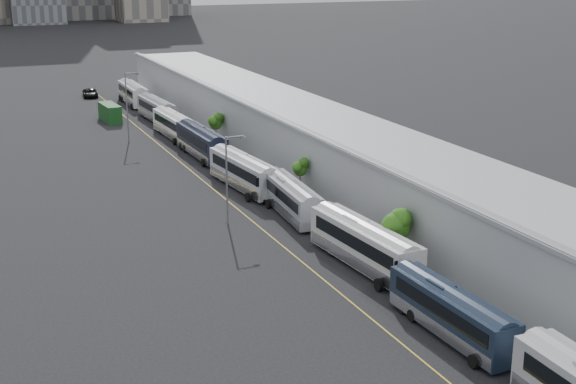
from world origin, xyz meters
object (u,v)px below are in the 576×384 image
bus_1 (451,317)px  bus_7 (156,112)px  street_lamp_near (229,174)px  shipping_container (110,113)px  bus_3 (291,201)px  bus_5 (202,145)px  bus_4 (244,175)px  bus_6 (174,127)px  bus_8 (133,95)px  suv (90,93)px  bus_2 (364,249)px  street_lamp_far (128,103)px

bus_1 → bus_7: 81.75m
street_lamp_near → shipping_container: street_lamp_near is taller
bus_3 → bus_7: bus_7 is taller
bus_5 → shipping_container: bus_5 is taller
bus_7 → bus_4: bearing=-93.8°
bus_6 → street_lamp_near: street_lamp_near is taller
bus_7 → street_lamp_near: 53.37m
street_lamp_near → bus_8: bearing=84.9°
bus_4 → suv: size_ratio=2.42×
bus_8 → bus_2: bearing=-89.3°
bus_3 → street_lamp_far: 40.74m
bus_2 → street_lamp_near: bearing=109.5°
bus_1 → bus_8: bus_8 is taller
bus_4 → bus_6: 28.97m
bus_5 → street_lamp_far: 14.90m
bus_7 → street_lamp_far: size_ratio=1.30×
bus_5 → bus_7: (0.55, 25.67, -0.10)m
bus_7 → street_lamp_near: street_lamp_near is taller
bus_1 → bus_3: 29.02m
bus_1 → street_lamp_far: street_lamp_far is taller
bus_8 → bus_1: bearing=-89.8°
bus_4 → bus_5: bus_5 is taller
bus_4 → bus_7: 41.84m
bus_6 → bus_2: bearing=-91.3°
bus_2 → street_lamp_near: (-6.67, 15.20, 3.41)m
bus_1 → bus_7: bearing=88.2°
street_lamp_far → shipping_container: size_ratio=1.50×
suv → bus_3: bearing=-79.6°
bus_8 → street_lamp_near: size_ratio=1.49×
bus_1 → bus_3: bearing=87.1°
bus_1 → bus_7: (0.24, 81.75, 0.07)m
bus_2 → shipping_container: (-7.24, 70.78, -0.29)m
bus_6 → bus_3: bearing=-90.9°
bus_2 → bus_7: 68.09m
bus_3 → bus_6: bearing=95.9°
bus_6 → shipping_container: bus_6 is taller
bus_7 → street_lamp_near: bearing=-99.6°
bus_3 → bus_7: size_ratio=0.99×
bus_1 → bus_3: (0.64, 29.01, 0.05)m
bus_3 → bus_1: bearing=-86.9°
bus_2 → bus_7: (-0.42, 68.09, -0.13)m
bus_8 → street_lamp_near: bearing=-94.8°
suv → bus_6: bearing=-76.9°
bus_5 → bus_8: size_ratio=1.03×
bus_3 → street_lamp_near: 7.53m
bus_1 → shipping_container: bus_1 is taller
bus_3 → bus_5: 27.08m
bus_1 → bus_8: (0.15, 98.11, 0.13)m
bus_8 → street_lamp_far: street_lamp_far is taller
suv → bus_7: bearing=-72.2°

